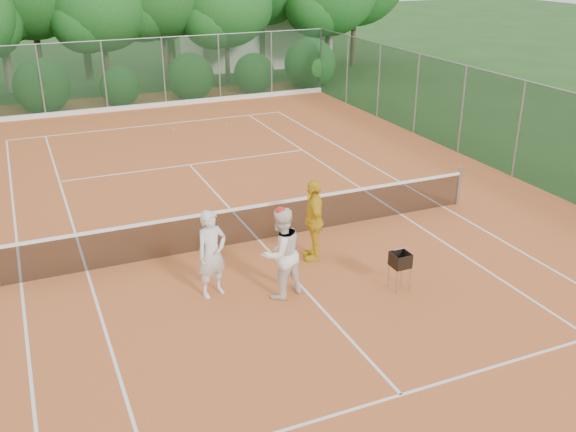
% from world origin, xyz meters
% --- Properties ---
extents(ground, '(120.00, 120.00, 0.00)m').
position_xyz_m(ground, '(0.00, 0.00, 0.00)').
color(ground, '#1F4217').
rests_on(ground, ground).
extents(clay_court, '(18.00, 36.00, 0.02)m').
position_xyz_m(clay_court, '(0.00, 0.00, 0.01)').
color(clay_court, '#C1602C').
rests_on(clay_court, ground).
extents(club_building, '(8.00, 5.00, 3.00)m').
position_xyz_m(club_building, '(9.00, 24.00, 1.50)').
color(club_building, beige).
rests_on(club_building, ground).
extents(tennis_net, '(11.97, 0.10, 1.10)m').
position_xyz_m(tennis_net, '(0.00, 0.00, 0.53)').
color(tennis_net, gray).
rests_on(tennis_net, clay_court).
extents(player_white, '(0.78, 0.63, 1.87)m').
position_xyz_m(player_white, '(-1.81, -2.07, 0.95)').
color(player_white, silver).
rests_on(player_white, clay_court).
extents(player_center_grp, '(1.11, 0.97, 1.98)m').
position_xyz_m(player_center_grp, '(-0.54, -2.67, 1.00)').
color(player_center_grp, white).
rests_on(player_center_grp, clay_court).
extents(player_yellow, '(0.77, 1.21, 1.92)m').
position_xyz_m(player_yellow, '(0.81, -1.37, 0.98)').
color(player_yellow, gold).
rests_on(player_yellow, clay_court).
extents(ball_hopper, '(0.36, 0.36, 0.83)m').
position_xyz_m(ball_hopper, '(1.86, -3.40, 0.68)').
color(ball_hopper, gray).
rests_on(ball_hopper, clay_court).
extents(stray_ball_a, '(0.07, 0.07, 0.07)m').
position_xyz_m(stray_ball_a, '(-2.96, 11.73, 0.05)').
color(stray_ball_a, gold).
rests_on(stray_ball_a, clay_court).
extents(stray_ball_b, '(0.07, 0.07, 0.07)m').
position_xyz_m(stray_ball_b, '(0.59, 10.86, 0.05)').
color(stray_ball_b, gold).
rests_on(stray_ball_b, clay_court).
extents(stray_ball_c, '(0.07, 0.07, 0.07)m').
position_xyz_m(stray_ball_c, '(2.70, 10.66, 0.05)').
color(stray_ball_c, yellow).
rests_on(stray_ball_c, clay_court).
extents(court_markings, '(11.03, 23.83, 0.01)m').
position_xyz_m(court_markings, '(0.00, 0.00, 0.02)').
color(court_markings, white).
rests_on(court_markings, clay_court).
extents(fence_back, '(18.07, 0.07, 3.00)m').
position_xyz_m(fence_back, '(0.00, 15.00, 1.52)').
color(fence_back, '#19381E').
rests_on(fence_back, clay_court).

